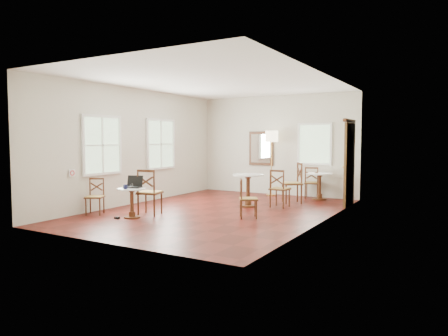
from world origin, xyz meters
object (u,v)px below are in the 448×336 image
Objects in this scene: chair_near_a at (149,192)px; chair_back_a at (312,183)px; chair_mid_b at (247,198)px; navy_mug at (125,187)px; power_adapter at (117,218)px; floor_lamp at (272,141)px; chair_mid_a at (279,188)px; cafe_table_back at (320,183)px; laptop at (134,185)px; cafe_table_near at (132,200)px; cafe_table_mid at (248,187)px; water_glass at (132,186)px; chair_near_b at (95,196)px; mouse at (132,187)px; chair_back_b at (293,183)px.

chair_back_a is at bearing -132.83° from chair_near_a.
chair_mid_b is 6.92× the size of navy_mug.
chair_back_a is 5.71m from power_adapter.
floor_lamp reaches higher than chair_back_a.
chair_mid_a is 1.65m from chair_mid_b.
laptop is (-2.74, -4.53, 0.25)m from cafe_table_back.
chair_near_a is 8.40× the size of navy_mug.
cafe_table_near is 5.26× the size of navy_mug.
chair_mid_a is at bearing 22.38° from cafe_table_mid.
navy_mug is (-0.02, -0.16, 0.29)m from cafe_table_near.
cafe_table_mid is 0.79× the size of chair_near_a.
laptop is (-0.16, -0.33, 0.19)m from chair_near_a.
chair_mid_a is 9.17× the size of water_glass.
cafe_table_near is at bearing -82.46° from laptop.
cafe_table_mid is 0.42× the size of floor_lamp.
water_glass reaches higher than navy_mug.
laptop is (0.95, 0.22, 0.30)m from chair_near_b.
chair_mid_a reaches higher than navy_mug.
navy_mug is (1.00, -0.08, 0.28)m from chair_near_b.
cafe_table_mid reaches higher than water_glass.
chair_mid_b is 7.89× the size of mouse.
chair_mid_b reaches higher than cafe_table_back.
cafe_table_near is 0.30m from water_glass.
chair_mid_a reaches higher than cafe_table_mid.
cafe_table_back is 7.22× the size of water_glass.
chair_back_a is 1.72m from floor_lamp.
cafe_table_near is at bearing -119.64° from cafe_table_mid.
chair_back_b reaches higher than cafe_table_mid.
cafe_table_back is 0.38× the size of floor_lamp.
chair_mid_a is 0.49× the size of floor_lamp.
cafe_table_back is at bearing 60.22° from water_glass.
chair_near_a is 9.58× the size of mouse.
navy_mug is at bearing -100.31° from laptop.
laptop is at bearing -122.17° from cafe_table_mid.
cafe_table_near is 6.26× the size of water_glass.
cafe_table_back is 6.92× the size of mouse.
chair_back_a reaches higher than laptop.
cafe_table_mid reaches higher than cafe_table_back.
chair_mid_b is at bearing 30.02° from water_glass.
cafe_table_mid is at bearing 17.33° from chair_near_b.
cafe_table_mid reaches higher than mouse.
floor_lamp is 4.55× the size of laptop.
power_adapter is (0.82, -0.16, -0.38)m from chair_near_b.
chair_near_a is (-2.58, -4.20, 0.05)m from cafe_table_back.
chair_back_a is 8.44× the size of mouse.
chair_mid_a is (0.72, 0.30, -0.03)m from cafe_table_mid.
power_adapter is (-0.18, -0.08, -0.67)m from navy_mug.
chair_mid_b reaches higher than mouse.
chair_mid_b is at bearing 32.91° from navy_mug.
cafe_table_near is 1.02m from chair_near_b.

